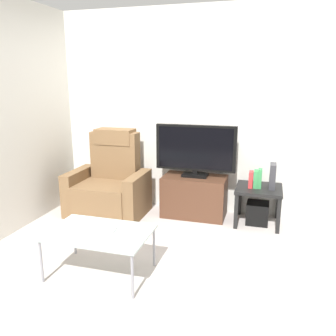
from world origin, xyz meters
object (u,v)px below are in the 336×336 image
Objects in this scene: television at (195,150)px; coffee_table at (99,234)px; cell_phone at (112,230)px; subwoofer_box at (257,213)px; game_console at (273,176)px; book_leftmost at (251,179)px; side_table at (259,193)px; recliner_armchair at (110,185)px; tv_stand at (194,196)px; book_middle at (256,179)px; book_rightmost at (260,178)px.

coffee_table is (-0.52, -1.63, -0.48)m from television.
cell_phone is at bearing -104.80° from television.
game_console is at bearing 3.95° from subwoofer_box.
book_leftmost reaches higher than subwoofer_box.
television is 0.93m from side_table.
television is at bearing 11.79° from recliner_armchair.
tv_stand is 4.14× the size of book_leftmost.
subwoofer_box is (0.80, -0.03, -0.13)m from tv_stand.
book_middle is 2.02m from coffee_table.
coffee_table is at bearing -127.76° from book_leftmost.
tv_stand is 0.81m from subwoofer_box.
book_rightmost is at bearing -3.45° from tv_stand.
recliner_armchair reaches higher than side_table.
cell_phone is (-1.22, -1.51, -0.16)m from book_rightmost.
book_rightmost is at bearing 43.11° from cell_phone.
recliner_armchair is 1.80m from book_leftmost.
coffee_table is (-1.27, -1.56, -0.18)m from book_middle.
book_leftmost reaches higher than cell_phone.
game_console is at bearing -1.10° from tv_stand.
recliner_armchair reaches higher than book_middle.
recliner_armchair is 2.06m from game_console.
recliner_armchair reaches higher than game_console.
book_rightmost reaches higher than side_table.
book_rightmost is at bearing 49.98° from coffee_table.
book_middle reaches higher than cell_phone.
book_middle is 1.40× the size of cell_phone.
television is 3.85× the size of subwoofer_box.
tv_stand is at bearing 66.88° from cell_phone.
book_rightmost is at bearing -4.80° from television.
television is 0.94× the size of recliner_armchair.
book_leftmost is 0.06m from book_middle.
cell_phone is (0.10, 0.05, 0.03)m from coffee_table.
television is 0.98m from game_console.
game_console reaches higher than book_middle.
game_console reaches higher than subwoofer_box.
recliner_armchair is at bearing -169.77° from television.
subwoofer_box is at bearing -3.38° from television.
cell_phone is at bearing 26.96° from coffee_table.
game_console is 2.17m from coffee_table.
subwoofer_box is 0.44m from book_rightmost.
book_middle is (0.75, -0.05, 0.30)m from tv_stand.
game_console is 2.07m from cell_phone.
television is at bearing 90.00° from tv_stand.
book_middle is at bearing -3.66° from tv_stand.
recliner_armchair is 5.13× the size of book_middle.
book_rightmost reaches higher than coffee_table.
tv_stand reaches higher than side_table.
cell_phone is at bearing -128.75° from book_rightmost.
tv_stand is 3.79× the size of book_middle.
book_middle is 0.23× the size of coffee_table.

